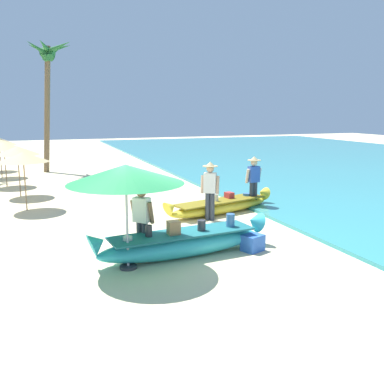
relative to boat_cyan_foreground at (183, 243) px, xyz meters
name	(u,v)px	position (x,y,z in m)	size (l,w,h in m)	color
ground_plane	(164,249)	(-0.24, 0.65, -0.31)	(80.00, 80.00, 0.00)	beige
boat_cyan_foreground	(183,243)	(0.00, 0.00, 0.00)	(4.28, 1.21, 0.86)	#33B2BC
boat_yellow_midground	(221,206)	(2.46, 3.42, -0.07)	(4.12, 1.75, 0.71)	yellow
person_vendor_hatted	(210,187)	(1.80, 2.75, 0.70)	(0.57, 0.47, 1.75)	#333842
person_tourist_customer	(142,218)	(-0.85, 0.33, 0.57)	(0.51, 0.53, 1.58)	#333842
person_vendor_assistant	(254,178)	(3.76, 3.69, 0.70)	(0.56, 0.44, 1.74)	#333842
patio_umbrella_large	(126,175)	(-1.31, -0.32, 1.66)	(2.35, 2.35, 2.17)	#B7B7BC
parasol_row_0	(23,157)	(-3.32, 6.01, 1.43)	(1.60, 1.60, 1.91)	#8E6B47
parasol_row_1	(17,151)	(-3.55, 8.49, 1.43)	(1.60, 1.60, 1.91)	#8E6B47
parasol_row_2	(4,146)	(-4.15, 11.00, 1.43)	(1.60, 1.60, 1.91)	#8E6B47
palm_tree_tall_inland	(48,65)	(-2.00, 15.02, 5.16)	(2.31, 2.78, 6.72)	brown
cooler_box	(253,243)	(1.65, -0.21, -0.12)	(0.47, 0.38, 0.38)	blue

